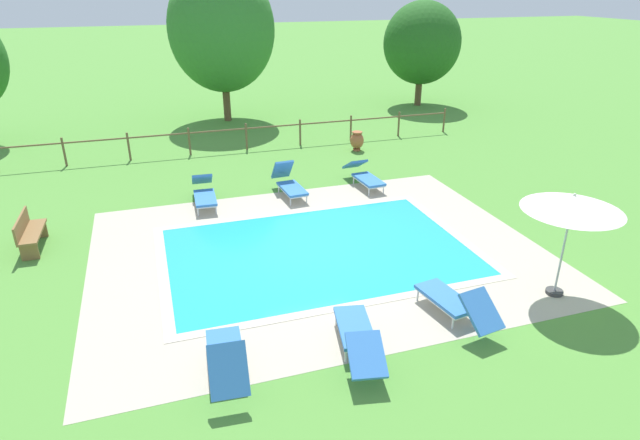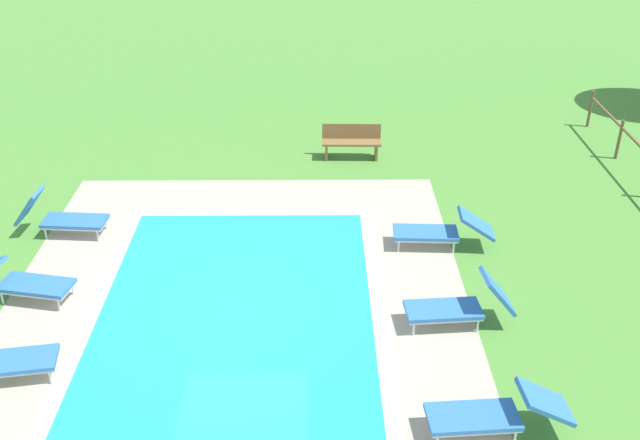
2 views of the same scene
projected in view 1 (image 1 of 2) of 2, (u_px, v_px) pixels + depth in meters
The scene contains 16 objects.
ground_plane at pixel (318, 251), 13.12m from camera, with size 160.00×160.00×0.00m, color #518E38.
pool_deck_paving at pixel (318, 251), 13.12m from camera, with size 10.78×8.40×0.01m, color #B2A893.
swimming_pool_water at pixel (318, 251), 13.12m from camera, with size 7.20×4.82×0.01m, color #23A8C1.
pool_coping_rim at pixel (318, 251), 13.12m from camera, with size 7.68×5.30×0.01m.
sun_lounger_north_near_steps at pixel (289, 183), 16.40m from camera, with size 0.74×1.89×0.99m.
sun_lounger_north_mid at pixel (455, 302), 10.35m from camera, with size 0.90×2.05×0.86m.
sun_lounger_north_far at pixel (204, 193), 15.75m from camera, with size 0.69×2.05×0.81m.
sun_lounger_north_end at pixel (358, 335), 9.42m from camera, with size 0.99×2.15×0.70m.
sun_lounger_south_near_corner at pixel (364, 175), 17.18m from camera, with size 0.74×2.09×0.76m.
sun_lounger_south_mid at pixel (226, 357), 8.79m from camera, with size 0.74×1.88×1.00m.
patio_umbrella_open_foreground at pixel (573, 204), 10.48m from camera, with size 1.97×1.97×2.30m.
wooden_bench_lawn_side at pixel (29, 232), 13.06m from camera, with size 0.48×1.51×0.87m.
terracotta_urn_near_fence at pixel (357, 140), 20.79m from camera, with size 0.53×0.53×0.76m.
perimeter_fence at pixel (246, 133), 20.79m from camera, with size 17.67×0.08×1.05m.
tree_far_west at pixel (222, 29), 23.84m from camera, with size 4.78×4.78×6.94m.
tree_west_mid at pixel (422, 43), 27.42m from camera, with size 3.98×3.98×5.29m.
Camera 1 is at (-3.59, -11.09, 6.07)m, focal length 29.81 mm.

